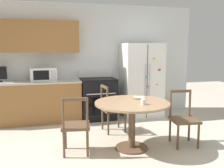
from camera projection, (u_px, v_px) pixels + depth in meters
ground_plane at (118, 162)px, 3.54m from camera, size 14.00×14.00×0.00m
back_wall at (75, 55)px, 5.74m from camera, size 5.20×0.44×2.60m
kitchen_counter at (35, 102)px, 5.37m from camera, size 1.98×0.64×0.90m
refrigerator at (141, 80)px, 5.84m from camera, size 0.89×0.73×1.70m
oven_range at (98, 98)px, 5.68m from camera, size 0.77×0.68×1.08m
microwave at (44, 74)px, 5.36m from camera, size 0.55×0.35×0.28m
dining_table at (132, 111)px, 3.93m from camera, size 1.18×1.18×0.76m
dining_chair_left at (76, 126)px, 3.77m from camera, size 0.47×0.47×0.90m
dining_chair_far at (112, 109)px, 4.78m from camera, size 0.46×0.46×0.90m
dining_chair_right at (184, 119)px, 4.12m from camera, size 0.47×0.47×0.90m
candle_glass at (143, 102)px, 3.74m from camera, size 0.08×0.08×0.08m
folded_napkin at (139, 98)px, 4.11m from camera, size 0.18×0.14×0.05m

